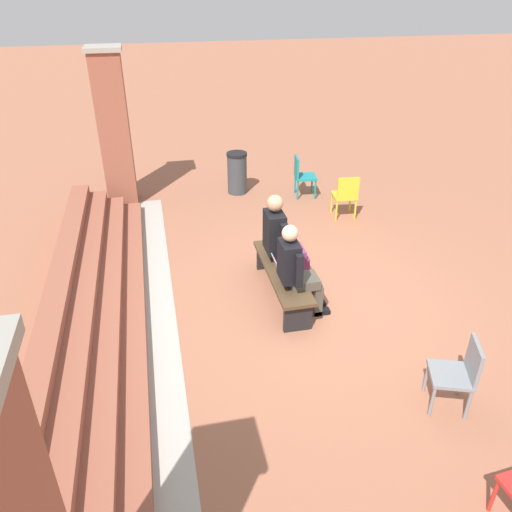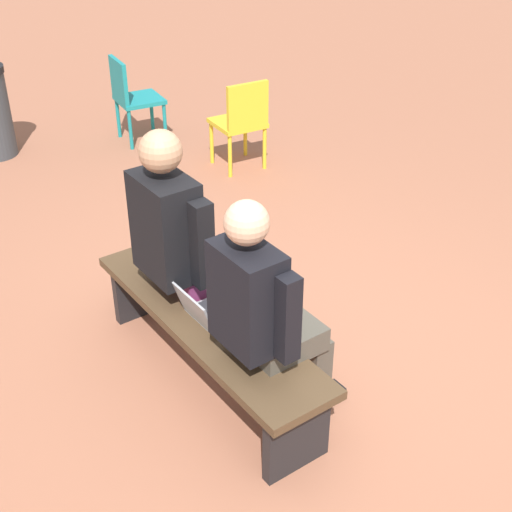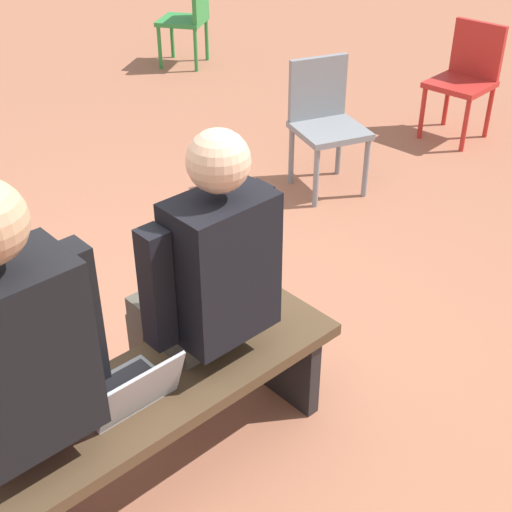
% 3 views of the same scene
% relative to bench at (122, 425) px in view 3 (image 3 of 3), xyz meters
% --- Properties ---
extents(ground_plane, '(60.00, 60.00, 0.00)m').
position_rel_bench_xyz_m(ground_plane, '(-0.24, -0.36, -0.35)').
color(ground_plane, '#9E6047').
extents(bench, '(1.80, 0.44, 0.45)m').
position_rel_bench_xyz_m(bench, '(0.00, 0.00, 0.00)').
color(bench, '#4C3823').
rests_on(bench, ground).
extents(person_student, '(0.54, 0.69, 1.35)m').
position_rel_bench_xyz_m(person_student, '(-0.44, -0.07, 0.36)').
color(person_student, '#4C473D').
rests_on(person_student, ground).
extents(person_adult, '(0.60, 0.75, 1.43)m').
position_rel_bench_xyz_m(person_adult, '(0.32, -0.07, 0.40)').
color(person_adult, '#7F2D5B').
rests_on(person_adult, ground).
extents(laptop, '(0.32, 0.29, 0.21)m').
position_rel_bench_xyz_m(laptop, '(-0.04, 0.01, 0.15)').
color(laptop, '#9EA0A5').
rests_on(laptop, bench).
extents(plastic_chair_by_pillar, '(0.45, 0.45, 0.84)m').
position_rel_bench_xyz_m(plastic_chair_by_pillar, '(-3.81, -1.12, 0.13)').
color(plastic_chair_by_pillar, red).
rests_on(plastic_chair_by_pillar, ground).
extents(plastic_chair_foreground, '(0.54, 0.54, 0.84)m').
position_rel_bench_xyz_m(plastic_chair_foreground, '(-2.40, -1.25, 0.13)').
color(plastic_chair_foreground, gray).
rests_on(plastic_chair_foreground, ground).
extents(plastic_chair_mid_courtyard, '(0.58, 0.58, 0.84)m').
position_rel_bench_xyz_m(plastic_chair_mid_courtyard, '(-3.36, -3.87, 0.13)').
color(plastic_chair_mid_courtyard, '#2D893D').
rests_on(plastic_chair_mid_courtyard, ground).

